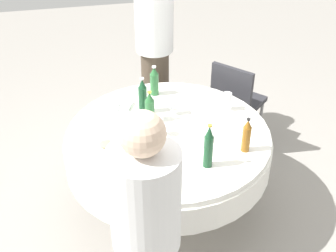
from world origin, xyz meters
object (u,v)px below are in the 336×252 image
at_px(bottle_amber_rear, 121,167).
at_px(wine_glass_rear, 172,103).
at_px(bottle_green_near, 154,81).
at_px(dining_table, 168,148).
at_px(wine_glass_outer, 116,108).
at_px(plate_left, 107,146).
at_px(bottle_dark_green_front, 143,96).
at_px(bottle_amber_east, 247,136).
at_px(person_east, 155,55).
at_px(person_inner, 147,243).
at_px(bottle_green_far, 150,108).
at_px(wine_glass_near, 227,98).
at_px(plate_north, 161,167).
at_px(bottle_dark_green_inner, 208,147).
at_px(wine_glass_far, 158,124).
at_px(plate_right, 199,138).
at_px(chair_far, 235,98).

height_order(bottle_amber_rear, wine_glass_rear, bottle_amber_rear).
bearing_deg(bottle_green_near, dining_table, -90.58).
bearing_deg(wine_glass_outer, plate_left, -108.31).
relative_size(bottle_dark_green_front, wine_glass_outer, 2.08).
relative_size(bottle_amber_east, person_east, 0.16).
relative_size(bottle_amber_east, person_inner, 0.16).
bearing_deg(bottle_dark_green_front, bottle_amber_rear, -108.62).
bearing_deg(plate_left, bottle_green_far, 36.22).
xyz_separation_m(bottle_amber_rear, wine_glass_near, (0.91, 0.67, -0.02)).
height_order(wine_glass_outer, plate_north, wine_glass_outer).
bearing_deg(person_east, bottle_green_far, -97.44).
bearing_deg(wine_glass_outer, bottle_amber_rear, -94.08).
bearing_deg(bottle_dark_green_inner, bottle_green_far, 114.65).
relative_size(wine_glass_outer, person_inner, 0.09).
distance_m(bottle_dark_green_front, person_east, 0.79).
relative_size(plate_left, person_inner, 0.14).
bearing_deg(wine_glass_far, bottle_green_far, 97.43).
bearing_deg(wine_glass_near, bottle_dark_green_front, 170.64).
bearing_deg(bottle_green_far, wine_glass_near, 2.87).
distance_m(bottle_green_near, wine_glass_far, 0.59).
distance_m(bottle_green_near, plate_right, 0.73).
bearing_deg(bottle_dark_green_inner, chair_far, 61.49).
bearing_deg(person_inner, wine_glass_far, -86.63).
bearing_deg(wine_glass_near, wine_glass_rear, 176.33).
xyz_separation_m(dining_table, plate_north, (-0.13, -0.39, 0.15)).
relative_size(bottle_dark_green_front, chair_far, 0.34).
relative_size(bottle_dark_green_front, wine_glass_near, 2.03).
height_order(wine_glass_rear, wine_glass_far, wine_glass_rear).
bearing_deg(chair_far, wine_glass_far, -91.51).
bearing_deg(bottle_dark_green_front, wine_glass_outer, -165.64).
distance_m(plate_right, person_east, 1.21).
xyz_separation_m(bottle_amber_rear, person_inner, (0.05, -0.62, -0.01)).
bearing_deg(wine_glass_outer, bottle_dark_green_inner, -52.94).
bearing_deg(person_inner, bottle_dark_green_inner, -110.57).
xyz_separation_m(bottle_green_near, wine_glass_rear, (0.07, -0.33, -0.02)).
height_order(person_east, chair_far, person_east).
bearing_deg(person_east, person_inner, -96.15).
bearing_deg(bottle_green_near, person_east, 78.83).
bearing_deg(bottle_amber_rear, bottle_green_near, 68.78).
distance_m(wine_glass_rear, person_east, 0.83).
distance_m(person_east, chair_far, 0.84).
xyz_separation_m(wine_glass_near, wine_glass_outer, (-0.86, 0.05, -0.00)).
bearing_deg(wine_glass_outer, bottle_green_near, 41.27).
distance_m(bottle_dark_green_inner, wine_glass_outer, 0.86).
relative_size(wine_glass_rear, plate_right, 0.74).
height_order(plate_left, person_inner, person_inner).
height_order(bottle_dark_green_inner, chair_far, bottle_dark_green_inner).
xyz_separation_m(bottle_amber_east, bottle_green_near, (-0.47, 0.88, -0.00)).
distance_m(dining_table, plate_north, 0.44).
distance_m(wine_glass_outer, chair_far, 1.25).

